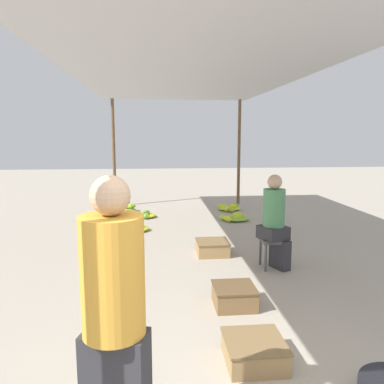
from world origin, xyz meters
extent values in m
cylinder|color=brown|center=(-1.65, 8.70, 1.39)|extent=(0.08, 0.08, 2.78)
cylinder|color=brown|center=(1.65, 8.70, 1.39)|extent=(0.08, 0.08, 2.78)
cube|color=#B2B2B7|center=(0.00, 4.50, 2.80)|extent=(3.70, 8.80, 0.04)
cylinder|color=gold|center=(-0.79, 0.78, 1.09)|extent=(0.43, 0.43, 0.66)
sphere|color=tan|center=(-0.79, 0.78, 1.53)|extent=(0.22, 0.22, 0.22)
cube|color=#4C4C4C|center=(1.06, 3.75, 0.40)|extent=(0.34, 0.34, 0.04)
cylinder|color=#4C4C4C|center=(0.92, 3.61, 0.19)|extent=(0.04, 0.04, 0.38)
cylinder|color=#4C4C4C|center=(1.20, 3.61, 0.19)|extent=(0.04, 0.04, 0.38)
cylinder|color=#4C4C4C|center=(0.92, 3.88, 0.19)|extent=(0.04, 0.04, 0.38)
cylinder|color=#4C4C4C|center=(1.20, 3.88, 0.19)|extent=(0.04, 0.04, 0.38)
cube|color=#2D2D33|center=(1.15, 3.71, 0.21)|extent=(0.25, 0.34, 0.42)
cube|color=#2D2D33|center=(1.06, 3.75, 0.51)|extent=(0.45, 0.45, 0.18)
cylinder|color=#4C8C59|center=(1.06, 3.75, 0.86)|extent=(0.39, 0.39, 0.52)
sphere|color=tan|center=(1.06, 3.75, 1.22)|extent=(0.20, 0.20, 0.20)
ellipsoid|color=#AECA2D|center=(-0.99, 5.92, 0.16)|extent=(0.30, 0.18, 0.14)
ellipsoid|color=yellow|center=(-0.97, 6.02, 0.12)|extent=(0.12, 0.29, 0.13)
ellipsoid|color=#AFCA2D|center=(-0.95, 6.09, 0.14)|extent=(0.12, 0.26, 0.11)
ellipsoid|color=#80B835|center=(-0.95, 6.08, 0.09)|extent=(0.19, 0.35, 0.10)
ellipsoid|color=#77B437|center=(-0.99, 5.98, 0.19)|extent=(0.21, 0.26, 0.10)
ellipsoid|color=#C2D229|center=(-1.02, 5.96, 0.17)|extent=(0.25, 0.14, 0.10)
ellipsoid|color=#82B835|center=(-0.99, 6.21, 0.08)|extent=(0.21, 0.26, 0.10)
ellipsoid|color=yellow|center=(-0.98, 6.00, 0.05)|extent=(0.54, 0.47, 0.10)
ellipsoid|color=#CBD528|center=(-0.84, 7.06, 0.07)|extent=(0.27, 0.23, 0.14)
ellipsoid|color=#7AB536|center=(-0.79, 7.09, 0.07)|extent=(0.19, 0.33, 0.14)
ellipsoid|color=yellow|center=(-0.79, 7.30, 0.08)|extent=(0.15, 0.23, 0.12)
ellipsoid|color=#73B238|center=(-0.82, 7.11, 0.13)|extent=(0.28, 0.31, 0.12)
ellipsoid|color=#9DC330|center=(-0.94, 7.14, 0.08)|extent=(0.27, 0.21, 0.13)
ellipsoid|color=#C0D12A|center=(-1.02, 7.14, 0.07)|extent=(0.35, 0.26, 0.10)
ellipsoid|color=#B6CD2B|center=(-0.91, 7.16, 0.07)|extent=(0.21, 0.14, 0.10)
ellipsoid|color=yellow|center=(-0.84, 7.20, 0.05)|extent=(0.52, 0.45, 0.10)
ellipsoid|color=#C2D229|center=(-1.34, 7.80, 0.23)|extent=(0.33, 0.26, 0.12)
ellipsoid|color=#97C131|center=(-1.33, 7.87, 0.08)|extent=(0.15, 0.24, 0.15)
ellipsoid|color=#9CC330|center=(-1.33, 7.89, 0.21)|extent=(0.29, 0.28, 0.12)
ellipsoid|color=#96C031|center=(-1.24, 7.82, 0.16)|extent=(0.29, 0.27, 0.14)
ellipsoid|color=#A9C82E|center=(-1.32, 7.86, 0.21)|extent=(0.27, 0.18, 0.12)
ellipsoid|color=#93BF32|center=(-1.23, 7.99, 0.12)|extent=(0.33, 0.13, 0.12)
ellipsoid|color=#B9CE2B|center=(-1.43, 7.97, 0.15)|extent=(0.30, 0.27, 0.14)
ellipsoid|color=#85BA34|center=(-1.33, 7.85, 0.05)|extent=(0.54, 0.48, 0.10)
ellipsoid|color=#CCD628|center=(1.10, 8.01, 0.07)|extent=(0.26, 0.14, 0.14)
ellipsoid|color=#7EB736|center=(1.38, 7.91, 0.10)|extent=(0.31, 0.21, 0.12)
ellipsoid|color=#9EC430|center=(1.22, 7.62, 0.06)|extent=(0.26, 0.31, 0.13)
ellipsoid|color=#CAD528|center=(1.17, 7.65, 0.07)|extent=(0.30, 0.34, 0.12)
ellipsoid|color=yellow|center=(1.33, 7.80, 0.11)|extent=(0.24, 0.21, 0.11)
ellipsoid|color=#B8CE2B|center=(1.24, 7.84, 0.05)|extent=(0.53, 0.46, 0.10)
ellipsoid|color=#C8D428|center=(0.96, 6.59, 0.07)|extent=(0.22, 0.27, 0.14)
ellipsoid|color=#B5CD2C|center=(1.16, 6.63, 0.10)|extent=(0.30, 0.27, 0.11)
ellipsoid|color=#C9D528|center=(1.21, 6.64, 0.13)|extent=(0.26, 0.25, 0.13)
ellipsoid|color=#A0C42F|center=(0.93, 6.73, 0.06)|extent=(0.30, 0.33, 0.13)
ellipsoid|color=#78B436|center=(1.18, 6.70, 0.05)|extent=(0.57, 0.50, 0.10)
cube|color=#9E7A4C|center=(0.23, 1.57, 0.09)|extent=(0.47, 0.47, 0.18)
cube|color=brown|center=(0.23, 1.57, 0.19)|extent=(0.48, 0.48, 0.02)
cube|color=#9E7A4C|center=(0.31, 4.42, 0.10)|extent=(0.48, 0.48, 0.20)
cube|color=brown|center=(0.31, 4.42, 0.21)|extent=(0.50, 0.50, 0.02)
cube|color=brown|center=(0.28, 2.61, 0.10)|extent=(0.43, 0.43, 0.21)
cube|color=brown|center=(0.28, 2.61, 0.22)|extent=(0.45, 0.45, 0.02)
camera|label=1|loc=(-0.54, -1.19, 1.85)|focal=35.00mm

